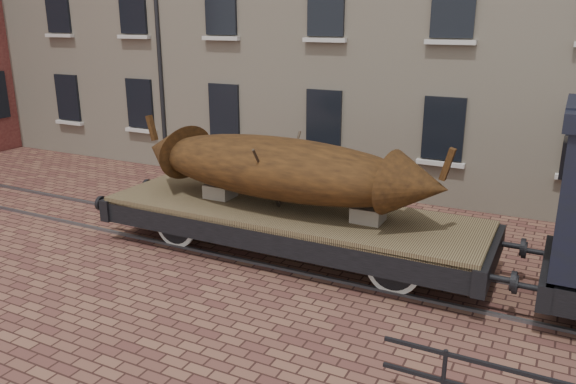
% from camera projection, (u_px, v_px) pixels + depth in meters
% --- Properties ---
extents(ground, '(90.00, 90.00, 0.00)m').
position_uv_depth(ground, '(337.00, 265.00, 11.91)').
color(ground, '#4D2B25').
extents(rail_track, '(30.00, 1.52, 0.06)m').
position_uv_depth(rail_track, '(337.00, 264.00, 11.91)').
color(rail_track, '#59595E').
rests_on(rail_track, ground).
extents(flatcar_wagon, '(9.40, 2.55, 1.42)m').
position_uv_depth(flatcar_wagon, '(290.00, 218.00, 12.15)').
color(flatcar_wagon, brown).
rests_on(flatcar_wagon, ground).
extents(iron_boat, '(7.36, 2.35, 1.73)m').
position_uv_depth(iron_boat, '(278.00, 168.00, 11.94)').
color(iron_boat, '#492A10').
rests_on(iron_boat, flatcar_wagon).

